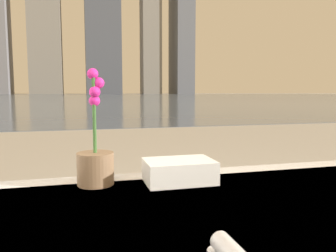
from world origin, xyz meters
The scene contains 7 objects.
potted_orchid centered at (-0.43, 0.83, 0.60)m, with size 0.13×0.13×0.40m.
towel_stack centered at (-0.14, 0.78, 0.55)m, with size 0.24×0.17×0.08m.
harbor_water centered at (0.00, 62.00, 0.01)m, with size 180.00×110.00×0.01m.
skyline_tower_2 centered at (-12.03, 118.00, 25.35)m, with size 10.30×8.82×50.71m.
skyline_tower_3 centered at (6.84, 118.00, 29.49)m, with size 11.88×11.81×58.99m.
skyline_tower_4 centered at (23.87, 118.00, 26.47)m, with size 6.73×7.35×52.94m.
skyline_tower_5 centered at (35.47, 118.00, 23.25)m, with size 6.49×12.79×46.51m.
Camera 1 is at (-0.47, -0.31, 0.83)m, focal length 35.00 mm.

